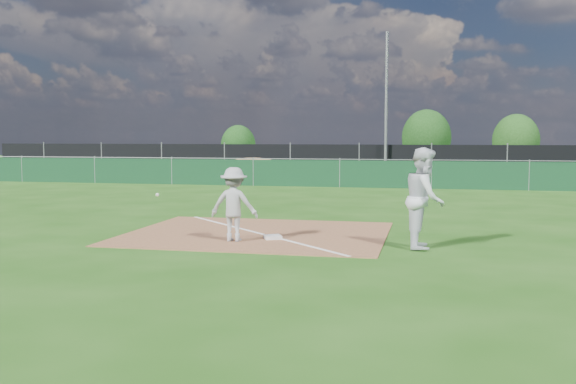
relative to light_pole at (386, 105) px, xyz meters
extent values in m
plane|color=#1F4F11|center=(-1.50, -12.70, -4.00)|extent=(90.00, 90.00, 0.00)
cube|color=brown|center=(-1.50, -21.70, -3.99)|extent=(6.00, 5.00, 0.02)
cube|color=white|center=(-1.50, -21.70, -3.98)|extent=(5.01, 5.01, 0.01)
cube|color=#0E361D|center=(-1.50, -7.70, -3.40)|extent=(44.00, 0.05, 1.20)
ellipsoid|color=#A1764D|center=(-6.50, -4.20, -3.42)|extent=(3.38, 2.60, 1.17)
cube|color=black|center=(-1.50, 0.30, -3.10)|extent=(46.00, 0.04, 1.80)
cube|color=black|center=(-1.50, 5.30, -4.00)|extent=(46.00, 9.00, 0.01)
cylinder|color=slate|center=(0.00, 0.00, 0.00)|extent=(0.16, 0.16, 8.00)
cube|color=silver|center=(-0.95, -22.43, -3.94)|extent=(0.48, 0.48, 0.08)
imported|color=#B6B6B9|center=(-1.69, -22.90, -3.18)|extent=(1.05, 0.62, 1.60)
sphere|color=white|center=(-3.50, -22.83, -3.01)|extent=(0.08, 0.08, 0.08)
imported|color=silver|center=(2.33, -22.81, -2.97)|extent=(0.79, 1.01, 2.06)
imported|color=#9FA1A6|center=(-5.95, 4.02, -3.20)|extent=(4.68, 1.98, 1.58)
imported|color=black|center=(-4.15, 4.17, -3.33)|extent=(4.13, 1.71, 1.33)
imported|color=black|center=(4.24, 4.40, -3.27)|extent=(5.32, 3.34, 1.44)
cylinder|color=#382316|center=(-11.84, 10.80, -3.56)|extent=(0.24, 0.24, 0.87)
ellipsoid|color=#154112|center=(-11.84, 10.80, -2.40)|extent=(2.62, 2.62, 3.01)
cylinder|color=#382316|center=(2.15, 12.05, -3.41)|extent=(0.24, 0.24, 1.18)
ellipsoid|color=#164012|center=(2.15, 12.05, -1.83)|extent=(3.55, 3.55, 4.09)
cylinder|color=#382316|center=(8.30, 11.42, -3.46)|extent=(0.24, 0.24, 1.07)
ellipsoid|color=#1B4714|center=(8.30, 11.42, -2.03)|extent=(3.22, 3.22, 3.70)
camera|label=1|loc=(2.42, -36.08, -1.71)|focal=40.00mm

